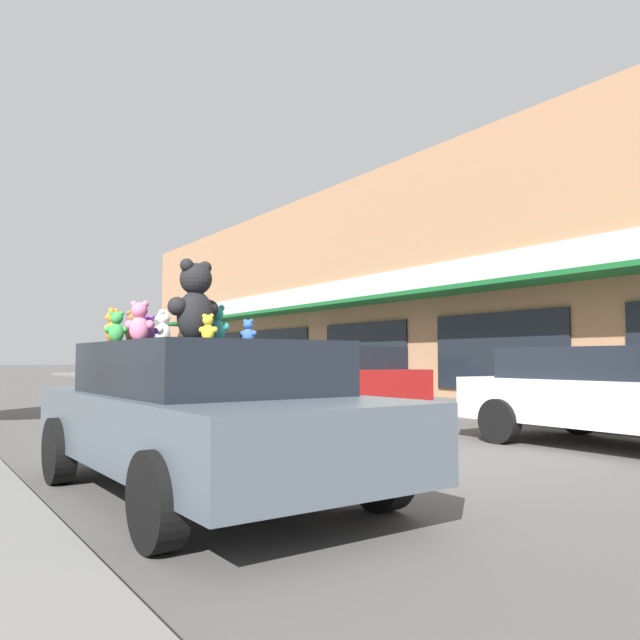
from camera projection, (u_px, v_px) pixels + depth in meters
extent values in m
plane|color=#514F4C|center=(410.00, 458.00, 7.61)|extent=(260.00, 260.00, 0.00)
cube|color=tan|center=(485.00, 294.00, 23.79)|extent=(11.68, 38.51, 7.37)
cube|color=#19662D|center=(350.00, 303.00, 20.15)|extent=(1.22, 32.35, 0.12)
cube|color=silver|center=(363.00, 287.00, 20.50)|extent=(0.08, 30.81, 0.70)
cube|color=black|center=(497.00, 351.00, 15.81)|extent=(0.06, 4.18, 2.00)
cube|color=black|center=(364.00, 353.00, 20.37)|extent=(0.06, 4.18, 2.00)
cube|color=black|center=(279.00, 354.00, 24.93)|extent=(0.06, 4.18, 2.00)
cube|color=black|center=(221.00, 355.00, 29.48)|extent=(0.06, 4.18, 2.00)
cube|color=black|center=(178.00, 355.00, 34.04)|extent=(0.06, 4.18, 2.00)
cube|color=#4C5660|center=(205.00, 426.00, 5.54)|extent=(1.99, 4.28, 0.59)
cube|color=black|center=(206.00, 368.00, 5.58)|extent=(1.72, 2.37, 0.45)
cylinder|color=black|center=(59.00, 450.00, 6.06)|extent=(0.21, 0.64, 0.64)
cylinder|color=black|center=(231.00, 437.00, 7.13)|extent=(0.21, 0.64, 0.64)
cylinder|color=black|center=(157.00, 501.00, 3.92)|extent=(0.21, 0.64, 0.64)
cylinder|color=black|center=(381.00, 470.00, 4.99)|extent=(0.21, 0.64, 0.64)
ellipsoid|color=black|center=(195.00, 316.00, 5.43)|extent=(0.41, 0.38, 0.44)
sphere|color=black|center=(196.00, 279.00, 5.45)|extent=(0.35, 0.35, 0.28)
sphere|color=black|center=(205.00, 268.00, 5.54)|extent=(0.15, 0.15, 0.12)
sphere|color=black|center=(187.00, 265.00, 5.38)|extent=(0.15, 0.15, 0.12)
sphere|color=#3A3A3D|center=(187.00, 282.00, 5.53)|extent=(0.13, 0.13, 0.11)
sphere|color=black|center=(209.00, 309.00, 5.59)|extent=(0.20, 0.20, 0.16)
sphere|color=black|center=(177.00, 306.00, 5.32)|extent=(0.20, 0.20, 0.16)
ellipsoid|color=orange|center=(113.00, 332.00, 5.94)|extent=(0.21, 0.21, 0.21)
sphere|color=orange|center=(113.00, 316.00, 5.95)|extent=(0.19, 0.19, 0.13)
sphere|color=orange|center=(116.00, 311.00, 6.00)|extent=(0.08, 0.08, 0.06)
sphere|color=orange|center=(111.00, 311.00, 5.90)|extent=(0.08, 0.08, 0.06)
sphere|color=#FFBA41|center=(108.00, 317.00, 5.95)|extent=(0.07, 0.07, 0.05)
sphere|color=orange|center=(116.00, 329.00, 6.02)|extent=(0.11, 0.11, 0.08)
sphere|color=orange|center=(108.00, 328.00, 5.86)|extent=(0.11, 0.11, 0.08)
ellipsoid|color=green|center=(116.00, 333.00, 5.72)|extent=(0.17, 0.16, 0.18)
sphere|color=green|center=(117.00, 318.00, 5.72)|extent=(0.15, 0.15, 0.11)
sphere|color=green|center=(121.00, 314.00, 5.74)|extent=(0.06, 0.06, 0.05)
sphere|color=green|center=(112.00, 313.00, 5.72)|extent=(0.06, 0.06, 0.05)
sphere|color=#5ADA6D|center=(117.00, 319.00, 5.77)|extent=(0.06, 0.06, 0.04)
sphere|color=green|center=(125.00, 330.00, 5.75)|extent=(0.08, 0.08, 0.07)
sphere|color=green|center=(108.00, 329.00, 5.71)|extent=(0.08, 0.08, 0.07)
ellipsoid|color=teal|center=(216.00, 331.00, 5.72)|extent=(0.20, 0.18, 0.22)
sphere|color=teal|center=(216.00, 314.00, 5.73)|extent=(0.17, 0.17, 0.14)
sphere|color=teal|center=(222.00, 308.00, 5.74)|extent=(0.07, 0.07, 0.06)
sphere|color=teal|center=(211.00, 308.00, 5.72)|extent=(0.07, 0.07, 0.06)
sphere|color=#47CDC6|center=(215.00, 315.00, 5.78)|extent=(0.07, 0.07, 0.05)
sphere|color=teal|center=(225.00, 327.00, 5.76)|extent=(0.10, 0.10, 0.08)
sphere|color=teal|center=(206.00, 327.00, 5.71)|extent=(0.10, 0.10, 0.08)
ellipsoid|color=purple|center=(148.00, 334.00, 5.61)|extent=(0.14, 0.13, 0.16)
sphere|color=purple|center=(148.00, 321.00, 5.61)|extent=(0.12, 0.12, 0.10)
sphere|color=purple|center=(152.00, 317.00, 5.63)|extent=(0.05, 0.05, 0.04)
sphere|color=purple|center=(144.00, 317.00, 5.61)|extent=(0.05, 0.05, 0.04)
sphere|color=#BA67ED|center=(148.00, 322.00, 5.65)|extent=(0.05, 0.05, 0.04)
sphere|color=purple|center=(155.00, 331.00, 5.64)|extent=(0.07, 0.07, 0.06)
sphere|color=purple|center=(141.00, 331.00, 5.60)|extent=(0.07, 0.07, 0.06)
ellipsoid|color=blue|center=(248.00, 336.00, 6.03)|extent=(0.14, 0.15, 0.15)
sphere|color=blue|center=(248.00, 325.00, 6.04)|extent=(0.13, 0.13, 0.09)
sphere|color=blue|center=(251.00, 321.00, 6.02)|extent=(0.05, 0.05, 0.04)
sphere|color=blue|center=(245.00, 321.00, 6.05)|extent=(0.05, 0.05, 0.04)
sphere|color=#548DFF|center=(250.00, 326.00, 6.07)|extent=(0.05, 0.05, 0.04)
sphere|color=blue|center=(254.00, 333.00, 6.02)|extent=(0.07, 0.07, 0.05)
sphere|color=blue|center=(243.00, 333.00, 6.06)|extent=(0.07, 0.07, 0.05)
ellipsoid|color=white|center=(163.00, 334.00, 6.36)|extent=(0.22, 0.22, 0.22)
sphere|color=white|center=(163.00, 318.00, 6.37)|extent=(0.20, 0.20, 0.14)
sphere|color=white|center=(165.00, 313.00, 6.42)|extent=(0.08, 0.08, 0.06)
sphere|color=white|center=(162.00, 312.00, 6.32)|extent=(0.08, 0.08, 0.06)
sphere|color=white|center=(158.00, 319.00, 6.37)|extent=(0.07, 0.07, 0.05)
sphere|color=white|center=(165.00, 330.00, 6.45)|extent=(0.11, 0.11, 0.08)
sphere|color=white|center=(159.00, 329.00, 6.27)|extent=(0.11, 0.11, 0.08)
ellipsoid|color=olive|center=(133.00, 334.00, 6.24)|extent=(0.17, 0.15, 0.21)
sphere|color=olive|center=(134.00, 318.00, 6.25)|extent=(0.14, 0.14, 0.13)
sphere|color=olive|center=(138.00, 313.00, 6.28)|extent=(0.06, 0.06, 0.06)
sphere|color=olive|center=(129.00, 313.00, 6.22)|extent=(0.06, 0.06, 0.06)
sphere|color=tan|center=(131.00, 319.00, 6.29)|extent=(0.05, 0.05, 0.05)
sphere|color=olive|center=(141.00, 330.00, 6.30)|extent=(0.08, 0.08, 0.08)
sphere|color=olive|center=(125.00, 330.00, 6.20)|extent=(0.08, 0.08, 0.08)
ellipsoid|color=pink|center=(139.00, 329.00, 5.41)|extent=(0.22, 0.22, 0.22)
sphere|color=pink|center=(140.00, 310.00, 5.42)|extent=(0.20, 0.20, 0.14)
sphere|color=pink|center=(145.00, 304.00, 5.43)|extent=(0.08, 0.08, 0.06)
sphere|color=pink|center=(134.00, 304.00, 5.43)|extent=(0.08, 0.08, 0.06)
sphere|color=#FFA3DA|center=(142.00, 312.00, 5.48)|extent=(0.07, 0.07, 0.05)
sphere|color=pink|center=(150.00, 325.00, 5.43)|extent=(0.11, 0.11, 0.08)
sphere|color=pink|center=(130.00, 325.00, 5.43)|extent=(0.11, 0.11, 0.08)
ellipsoid|color=yellow|center=(208.00, 333.00, 5.23)|extent=(0.14, 0.14, 0.14)
sphere|color=yellow|center=(208.00, 320.00, 5.24)|extent=(0.13, 0.13, 0.09)
sphere|color=yellow|center=(212.00, 316.00, 5.24)|extent=(0.05, 0.05, 0.04)
sphere|color=yellow|center=(204.00, 316.00, 5.25)|extent=(0.05, 0.05, 0.04)
sphere|color=#FFFF4D|center=(210.00, 321.00, 5.28)|extent=(0.05, 0.05, 0.03)
sphere|color=yellow|center=(215.00, 330.00, 5.23)|extent=(0.07, 0.07, 0.05)
sphere|color=yellow|center=(202.00, 330.00, 5.26)|extent=(0.07, 0.07, 0.05)
cube|color=silver|center=(624.00, 402.00, 8.40)|extent=(1.97, 4.23, 0.61)
cube|color=black|center=(623.00, 363.00, 8.43)|extent=(1.73, 2.95, 0.44)
cylinder|color=black|center=(499.00, 421.00, 8.93)|extent=(0.20, 0.64, 0.64)
cylinder|color=black|center=(580.00, 414.00, 10.00)|extent=(0.20, 0.64, 0.64)
cube|color=maroon|center=(334.00, 384.00, 14.03)|extent=(1.99, 4.29, 0.67)
cube|color=black|center=(334.00, 358.00, 14.06)|extent=(1.75, 3.03, 0.48)
cylinder|color=black|center=(267.00, 397.00, 14.57)|extent=(0.20, 0.64, 0.64)
cylinder|color=black|center=(335.00, 394.00, 15.65)|extent=(0.20, 0.64, 0.64)
cylinder|color=black|center=(332.00, 404.00, 12.36)|extent=(0.20, 0.64, 0.64)
cylinder|color=black|center=(406.00, 400.00, 13.45)|extent=(0.20, 0.64, 0.64)
cube|color=#1E4793|center=(214.00, 379.00, 19.40)|extent=(1.85, 4.79, 0.55)
cube|color=black|center=(214.00, 363.00, 19.44)|extent=(1.62, 3.27, 0.45)
cylinder|color=black|center=(169.00, 386.00, 20.11)|extent=(0.20, 0.64, 0.64)
cylinder|color=black|center=(220.00, 385.00, 21.12)|extent=(0.20, 0.64, 0.64)
cylinder|color=black|center=(206.00, 390.00, 17.65)|extent=(0.20, 0.64, 0.64)
cylinder|color=black|center=(262.00, 389.00, 18.66)|extent=(0.20, 0.64, 0.64)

